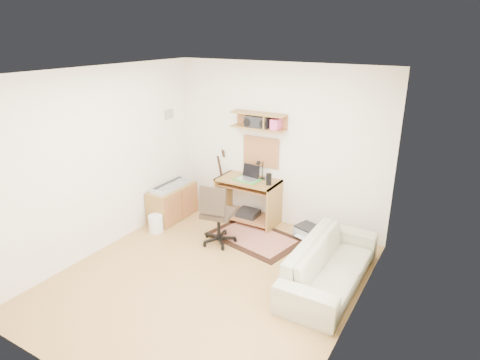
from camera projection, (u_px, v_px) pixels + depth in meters
The scene contains 22 objects.
floor at pixel (209, 278), 5.33m from camera, with size 3.60×4.00×0.01m, color tan.
ceiling at pixel (203, 72), 4.43m from camera, with size 3.60×4.00×0.01m, color white.
back_wall at pixel (279, 146), 6.50m from camera, with size 3.60×0.01×2.60m, color white.
left_wall at pixel (101, 162), 5.74m from camera, with size 0.01×4.00×2.60m, color white.
right_wall at pixel (357, 218), 4.02m from camera, with size 0.01×4.00×2.60m, color white.
wall_shelf at pixel (258, 121), 6.40m from camera, with size 0.90×0.25×0.26m, color olive.
cork_board at pixel (261, 152), 6.67m from camera, with size 0.64×0.03×0.49m, color tan.
wall_photo at pixel (169, 114), 6.80m from camera, with size 0.02×0.20×0.15m, color #4C8CBF.
desk at pixel (248, 201), 6.78m from camera, with size 1.00×0.55×0.75m, color olive, non-canonical shape.
laptop at pixel (248, 173), 6.59m from camera, with size 0.31×0.31×0.24m, color silver, non-canonical shape.
speaker at pixel (269, 179), 6.39m from camera, with size 0.08×0.08×0.19m, color black.
desk_lamp at pixel (263, 170), 6.62m from camera, with size 0.10×0.10×0.31m, color black, non-canonical shape.
pencil_cup at pixel (268, 178), 6.57m from camera, with size 0.06×0.06×0.09m, color #34429E.
boombox at pixel (257, 122), 6.41m from camera, with size 0.38×0.17×0.20m, color black.
rug at pixel (255, 238), 6.34m from camera, with size 1.35×0.90×0.02m, color tan.
task_chair at pixel (218, 213), 6.06m from camera, with size 0.50×0.50×0.97m, color #31271D, non-canonical shape.
cabinet at pixel (172, 203), 6.96m from camera, with size 0.40×0.90×0.55m, color olive.
music_keyboard at pixel (171, 186), 6.85m from camera, with size 0.25×0.79×0.07m, color #B2B5BA.
guitar at pixel (220, 181), 7.13m from camera, with size 0.30×0.18×1.11m, color #AE7A35, non-canonical shape.
waste_basket at pixel (156, 223), 6.52m from camera, with size 0.23×0.23×0.27m, color white.
printer at pixel (309, 231), 6.38m from camera, with size 0.41×0.32×0.15m, color #A5A8AA.
sofa at pixel (331, 257), 5.10m from camera, with size 1.90×0.55×0.74m, color #BDB996.
Camera 1 is at (2.66, -3.73, 3.04)m, focal length 30.61 mm.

